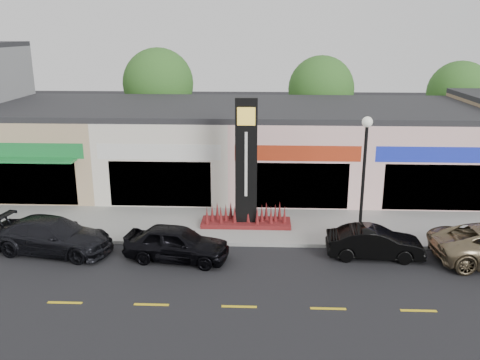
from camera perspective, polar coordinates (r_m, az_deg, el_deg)
The scene contains 15 objects.
ground at distance 20.67m, azimuth -8.17°, elevation -9.50°, with size 120.00×120.00×0.00m, color black.
sidewalk at distance 24.57m, azimuth -6.35°, elevation -4.93°, with size 52.00×4.30×0.15m, color gray.
curb at distance 22.52m, azimuth -7.21°, elevation -7.01°, with size 52.00×0.20×0.15m, color gray.
shop_beige at distance 32.78m, azimuth -19.45°, elevation 3.90°, with size 7.00×10.85×4.80m.
shop_cream at distance 30.88m, azimuth -7.27°, elevation 3.99°, with size 7.00×10.01×4.80m.
shop_pink_w at distance 30.49m, azimuth 5.84°, elevation 3.88°, with size 7.00×10.01×4.80m.
shop_pink_e at distance 31.69m, azimuth 18.60°, elevation 3.58°, with size 7.00×10.01×4.80m.
tree_rear_west at distance 38.71m, azimuth -9.15°, elevation 10.65°, with size 5.20×5.20×7.83m.
tree_rear_mid at distance 38.21m, azimuth 9.09°, elevation 10.07°, with size 4.80×4.80×7.29m.
tree_rear_east at distance 40.60m, azimuth 23.41°, elevation 8.95°, with size 4.60×4.60×6.94m.
lamp_east_near at distance 21.89m, azimuth 13.76°, elevation 1.39°, with size 0.44×0.44×5.47m.
pylon_sign at distance 23.44m, azimuth 0.69°, elevation -0.20°, with size 4.20×1.30×6.00m.
car_dark_sedan at distance 22.76m, azimuth -20.29°, elevation -5.88°, with size 5.08×2.06×1.47m, color black.
car_black_sedan at distance 20.85m, azimuth -7.11°, elevation -7.04°, with size 4.25×1.71×1.45m, color black.
car_black_conv at distance 21.64m, azimuth 14.86°, elevation -6.82°, with size 3.89×1.36×1.28m, color black.
Camera 1 is at (3.69, -18.25, 8.98)m, focal length 38.00 mm.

